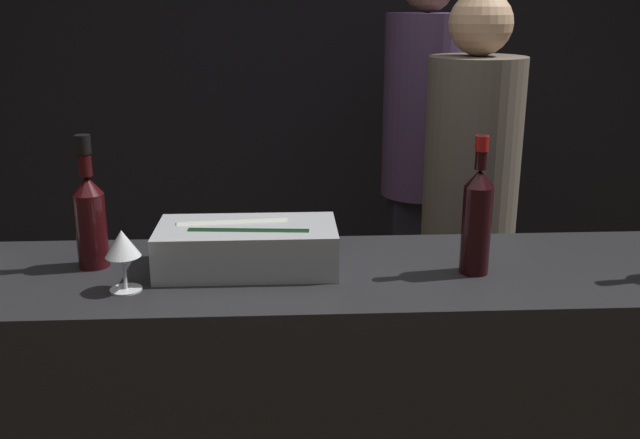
{
  "coord_description": "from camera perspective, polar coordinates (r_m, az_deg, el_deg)",
  "views": [
    {
      "loc": [
        -0.09,
        -1.35,
        1.66
      ],
      "look_at": [
        0.0,
        0.28,
        1.15
      ],
      "focal_mm": 40.0,
      "sensor_mm": 36.0,
      "label": 1
    }
  ],
  "objects": [
    {
      "name": "person_in_hoodie",
      "position": [
        2.56,
        11.82,
        0.71
      ],
      "size": [
        0.33,
        0.33,
        1.69
      ],
      "rotation": [
        0.0,
        0.0,
        0.19
      ],
      "color": "black",
      "rests_on": "ground_plane"
    },
    {
      "name": "red_wine_bottle_black_foil",
      "position": [
        1.8,
        -17.93,
        0.4
      ],
      "size": [
        0.07,
        0.07,
        0.33
      ],
      "color": "black",
      "rests_on": "bar_counter"
    },
    {
      "name": "ice_bin_with_bottles",
      "position": [
        1.73,
        -5.94,
        -2.07
      ],
      "size": [
        0.43,
        0.22,
        0.11
      ],
      "color": "#9EA0A5",
      "rests_on": "bar_counter"
    },
    {
      "name": "person_blond_tee",
      "position": [
        3.12,
        8.14,
        5.24
      ],
      "size": [
        0.34,
        0.34,
        1.82
      ],
      "rotation": [
        0.0,
        0.0,
        1.0
      ],
      "color": "black",
      "rests_on": "ground_plane"
    },
    {
      "name": "red_wine_bottle_tall",
      "position": [
        1.71,
        12.45,
        0.18
      ],
      "size": [
        0.07,
        0.07,
        0.33
      ],
      "color": "black",
      "rests_on": "bar_counter"
    },
    {
      "name": "wall_back_chalkboard",
      "position": [
        3.72,
        -1.71,
        13.13
      ],
      "size": [
        6.4,
        0.06,
        2.8
      ],
      "color": "black",
      "rests_on": "ground_plane"
    },
    {
      "name": "wine_glass",
      "position": [
        1.63,
        -15.53,
        -2.06
      ],
      "size": [
        0.08,
        0.08,
        0.14
      ],
      "color": "silver",
      "rests_on": "bar_counter"
    }
  ]
}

